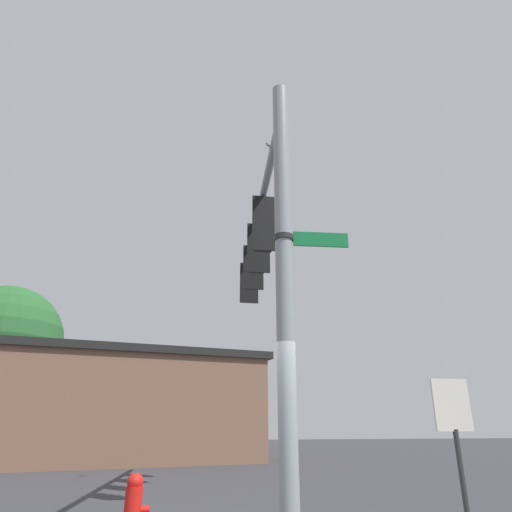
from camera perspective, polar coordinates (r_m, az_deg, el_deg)
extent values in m
cylinder|color=gray|center=(6.30, 3.65, -3.25)|extent=(0.25, 0.25, 6.71)
cylinder|color=gray|center=(11.10, 0.08, 4.18)|extent=(0.81, 8.18, 0.15)
cylinder|color=black|center=(9.64, 0.97, 7.14)|extent=(0.08, 0.08, 0.18)
cube|color=black|center=(9.37, 1.00, 3.81)|extent=(0.36, 0.30, 1.05)
sphere|color=#590F0F|center=(9.68, 0.77, 5.25)|extent=(0.22, 0.22, 0.22)
cube|color=black|center=(9.74, 0.75, 5.72)|extent=(0.24, 0.20, 0.03)
sphere|color=brown|center=(9.54, 0.78, 3.35)|extent=(0.22, 0.22, 0.22)
cube|color=black|center=(9.60, 0.75, 3.85)|extent=(0.24, 0.20, 0.03)
sphere|color=#1EE533|center=(9.40, 0.79, 1.40)|extent=(0.22, 0.22, 0.22)
cube|color=black|center=(9.46, 0.76, 1.91)|extent=(0.24, 0.20, 0.03)
cube|color=black|center=(9.22, 1.20, 4.24)|extent=(0.54, 0.03, 1.22)
cylinder|color=black|center=(10.89, 0.16, 3.73)|extent=(0.08, 0.08, 0.18)
cube|color=black|center=(10.65, 0.17, 0.72)|extent=(0.36, 0.30, 1.05)
sphere|color=#590F0F|center=(10.96, -0.01, 2.07)|extent=(0.22, 0.22, 0.22)
cube|color=black|center=(11.01, -0.03, 2.51)|extent=(0.24, 0.20, 0.03)
sphere|color=brown|center=(10.83, -0.01, 0.36)|extent=(0.22, 0.22, 0.22)
cube|color=black|center=(10.88, -0.03, 0.81)|extent=(0.24, 0.20, 0.03)
sphere|color=#1EE533|center=(10.71, -0.01, -1.39)|extent=(0.22, 0.22, 0.22)
cube|color=black|center=(10.76, -0.03, -0.93)|extent=(0.24, 0.20, 0.03)
cube|color=black|center=(10.50, 0.33, 1.05)|extent=(0.54, 0.03, 1.22)
cylinder|color=black|center=(12.18, -0.47, 1.03)|extent=(0.08, 0.08, 0.18)
cube|color=black|center=(11.96, -0.48, -1.71)|extent=(0.36, 0.30, 1.05)
sphere|color=#590F0F|center=(12.26, -0.62, -0.44)|extent=(0.22, 0.22, 0.22)
cube|color=black|center=(12.31, -0.64, -0.04)|extent=(0.24, 0.20, 0.03)
sphere|color=brown|center=(12.14, -0.63, -1.99)|extent=(0.22, 0.22, 0.22)
cube|color=black|center=(12.19, -0.64, -1.58)|extent=(0.24, 0.20, 0.03)
sphere|color=#1EE533|center=(12.03, -0.64, -3.57)|extent=(0.22, 0.22, 0.22)
cube|color=black|center=(12.08, -0.65, -3.15)|extent=(0.24, 0.20, 0.03)
cube|color=black|center=(11.81, -0.35, -1.45)|extent=(0.54, 0.03, 1.22)
cylinder|color=black|center=(13.49, -0.99, -1.15)|extent=(0.08, 0.08, 0.18)
cube|color=black|center=(13.29, -1.00, -3.65)|extent=(0.36, 0.30, 1.05)
sphere|color=#590F0F|center=(13.58, -1.12, -2.46)|extent=(0.22, 0.22, 0.22)
cube|color=black|center=(13.63, -1.13, -2.09)|extent=(0.24, 0.20, 0.03)
sphere|color=brown|center=(13.47, -1.13, -3.88)|extent=(0.22, 0.22, 0.22)
cube|color=black|center=(13.52, -1.14, -3.50)|extent=(0.24, 0.20, 0.03)
sphere|color=#1EE533|center=(13.38, -1.14, -5.32)|extent=(0.22, 0.22, 0.22)
cube|color=black|center=(13.42, -1.15, -4.93)|extent=(0.24, 0.20, 0.03)
cube|color=black|center=(13.13, -0.89, -3.44)|extent=(0.54, 0.03, 1.22)
cube|color=#147238|center=(6.63, 8.25, 2.09)|extent=(0.82, 0.10, 0.22)
cube|color=white|center=(6.65, 8.20, 2.03)|extent=(0.81, 0.07, 0.04)
cylinder|color=#262626|center=(6.53, 3.52, 2.28)|extent=(0.29, 0.29, 0.08)
ellipsoid|color=gray|center=(13.35, 1.91, 13.84)|extent=(0.15, 0.24, 0.07)
cube|color=gray|center=(13.35, 1.83, 13.90)|extent=(0.30, 0.16, 0.07)
cube|color=gray|center=(13.36, 1.98, 13.85)|extent=(0.30, 0.16, 0.06)
cube|color=brown|center=(21.54, -15.97, -18.40)|extent=(11.51, 9.49, 4.03)
cube|color=maroon|center=(25.58, -17.12, -18.06)|extent=(9.14, 2.90, 0.30)
cube|color=black|center=(21.70, -15.41, -12.71)|extent=(11.97, 9.87, 0.30)
sphere|color=#28602D|center=(21.15, -29.41, -9.38)|extent=(4.49, 4.49, 4.49)
sphere|color=red|center=(7.27, -15.16, -26.03)|extent=(0.23, 0.23, 0.23)
cylinder|color=red|center=(7.31, -13.94, -28.90)|extent=(0.12, 0.10, 0.10)
cylinder|color=#333333|center=(7.80, 24.86, -24.62)|extent=(0.08, 0.08, 1.40)
cube|color=silver|center=(7.76, 23.67, -16.97)|extent=(0.60, 0.04, 0.76)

